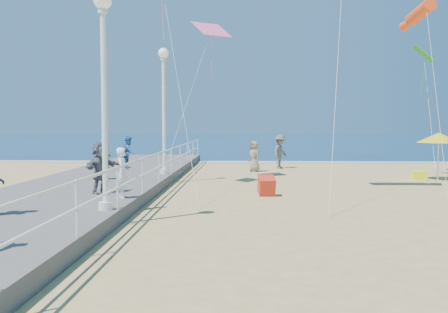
{
  "coord_description": "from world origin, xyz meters",
  "views": [
    {
      "loc": [
        -1.91,
        -12.11,
        2.53
      ],
      "look_at": [
        -2.5,
        2.0,
        1.6
      ],
      "focal_mm": 40.0,
      "sensor_mm": 36.0,
      "label": 1
    }
  ],
  "objects_px": {
    "lamp_post_mid": "(104,77)",
    "beach_walker_a": "(280,152)",
    "toddler_held": "(129,152)",
    "beach_umbrella": "(439,138)",
    "beach_chair_left": "(419,176)",
    "beach_walker_c": "(254,156)",
    "lamp_post_far": "(164,97)",
    "spectator_6": "(106,159)",
    "spectator_5": "(100,168)",
    "woman_holding_toddler": "(123,173)",
    "box_kite": "(267,187)"
  },
  "relations": [
    {
      "from": "lamp_post_mid",
      "to": "beach_walker_a",
      "type": "xyz_separation_m",
      "value": [
        5.45,
        16.22,
        -2.71
      ]
    },
    {
      "from": "toddler_held",
      "to": "beach_walker_a",
      "type": "distance_m",
      "value": 15.13
    },
    {
      "from": "beach_umbrella",
      "to": "beach_chair_left",
      "type": "height_order",
      "value": "beach_umbrella"
    },
    {
      "from": "beach_walker_a",
      "to": "beach_walker_c",
      "type": "relative_size",
      "value": 1.18
    },
    {
      "from": "lamp_post_far",
      "to": "beach_umbrella",
      "type": "relative_size",
      "value": 2.49
    },
    {
      "from": "spectator_6",
      "to": "beach_walker_a",
      "type": "xyz_separation_m",
      "value": [
        7.33,
        9.47,
        -0.23
      ]
    },
    {
      "from": "beach_walker_a",
      "to": "beach_chair_left",
      "type": "bearing_deg",
      "value": -104.7
    },
    {
      "from": "spectator_5",
      "to": "beach_walker_c",
      "type": "relative_size",
      "value": 0.98
    },
    {
      "from": "woman_holding_toddler",
      "to": "spectator_5",
      "type": "relative_size",
      "value": 0.92
    },
    {
      "from": "beach_walker_c",
      "to": "beach_umbrella",
      "type": "height_order",
      "value": "beach_umbrella"
    },
    {
      "from": "lamp_post_mid",
      "to": "toddler_held",
      "type": "distance_m",
      "value": 2.87
    },
    {
      "from": "beach_chair_left",
      "to": "lamp_post_far",
      "type": "bearing_deg",
      "value": -172.32
    },
    {
      "from": "lamp_post_mid",
      "to": "beach_walker_c",
      "type": "bearing_deg",
      "value": 74.46
    },
    {
      "from": "toddler_held",
      "to": "spectator_5",
      "type": "relative_size",
      "value": 0.58
    },
    {
      "from": "beach_walker_c",
      "to": "spectator_5",
      "type": "bearing_deg",
      "value": -55.93
    },
    {
      "from": "toddler_held",
      "to": "beach_walker_a",
      "type": "relative_size",
      "value": 0.48
    },
    {
      "from": "beach_chair_left",
      "to": "beach_walker_a",
      "type": "bearing_deg",
      "value": 135.5
    },
    {
      "from": "spectator_5",
      "to": "beach_walker_a",
      "type": "height_order",
      "value": "spectator_5"
    },
    {
      "from": "lamp_post_mid",
      "to": "lamp_post_far",
      "type": "bearing_deg",
      "value": 90.0
    },
    {
      "from": "spectator_6",
      "to": "beach_chair_left",
      "type": "xyz_separation_m",
      "value": [
        13.14,
        3.77,
        -0.99
      ]
    },
    {
      "from": "lamp_post_mid",
      "to": "beach_walker_c",
      "type": "xyz_separation_m",
      "value": [
        3.95,
        14.21,
        -2.85
      ]
    },
    {
      "from": "beach_walker_a",
      "to": "box_kite",
      "type": "xyz_separation_m",
      "value": [
        -1.25,
        -10.95,
        -0.66
      ]
    },
    {
      "from": "beach_walker_a",
      "to": "beach_walker_c",
      "type": "height_order",
      "value": "beach_walker_a"
    },
    {
      "from": "lamp_post_mid",
      "to": "box_kite",
      "type": "xyz_separation_m",
      "value": [
        4.21,
        5.28,
        -3.36
      ]
    },
    {
      "from": "woman_holding_toddler",
      "to": "toddler_held",
      "type": "relative_size",
      "value": 1.59
    },
    {
      "from": "spectator_5",
      "to": "beach_chair_left",
      "type": "height_order",
      "value": "spectator_5"
    },
    {
      "from": "woman_holding_toddler",
      "to": "toddler_held",
      "type": "xyz_separation_m",
      "value": [
        0.15,
        0.15,
        0.58
      ]
    },
    {
      "from": "woman_holding_toddler",
      "to": "toddler_held",
      "type": "height_order",
      "value": "toddler_held"
    },
    {
      "from": "lamp_post_far",
      "to": "toddler_held",
      "type": "height_order",
      "value": "lamp_post_far"
    },
    {
      "from": "beach_walker_c",
      "to": "box_kite",
      "type": "relative_size",
      "value": 2.7
    },
    {
      "from": "spectator_6",
      "to": "toddler_held",
      "type": "bearing_deg",
      "value": -166.76
    },
    {
      "from": "woman_holding_toddler",
      "to": "beach_walker_c",
      "type": "bearing_deg",
      "value": -18.22
    },
    {
      "from": "lamp_post_far",
      "to": "woman_holding_toddler",
      "type": "xyz_separation_m",
      "value": [
        -0.05,
        -7.05,
        -2.54
      ]
    },
    {
      "from": "spectator_6",
      "to": "beach_chair_left",
      "type": "distance_m",
      "value": 13.7
    },
    {
      "from": "lamp_post_far",
      "to": "box_kite",
      "type": "bearing_deg",
      "value": -41.52
    },
    {
      "from": "toddler_held",
      "to": "beach_walker_a",
      "type": "bearing_deg",
      "value": -20.91
    },
    {
      "from": "lamp_post_mid",
      "to": "beach_umbrella",
      "type": "xyz_separation_m",
      "value": [
        12.12,
        10.57,
        -1.75
      ]
    },
    {
      "from": "beach_umbrella",
      "to": "box_kite",
      "type": "bearing_deg",
      "value": -146.21
    },
    {
      "from": "lamp_post_mid",
      "to": "spectator_5",
      "type": "distance_m",
      "value": 3.94
    },
    {
      "from": "beach_umbrella",
      "to": "beach_chair_left",
      "type": "relative_size",
      "value": 3.89
    },
    {
      "from": "beach_walker_a",
      "to": "beach_umbrella",
      "type": "distance_m",
      "value": 8.79
    },
    {
      "from": "beach_walker_c",
      "to": "lamp_post_far",
      "type": "bearing_deg",
      "value": -69.52
    },
    {
      "from": "lamp_post_mid",
      "to": "toddler_held",
      "type": "xyz_separation_m",
      "value": [
        0.1,
        2.1,
        -1.95
      ]
    },
    {
      "from": "beach_walker_a",
      "to": "beach_walker_c",
      "type": "distance_m",
      "value": 2.52
    },
    {
      "from": "lamp_post_far",
      "to": "beach_umbrella",
      "type": "bearing_deg",
      "value": 7.39
    },
    {
      "from": "lamp_post_far",
      "to": "spectator_6",
      "type": "xyz_separation_m",
      "value": [
        -1.88,
        -2.25,
        -2.47
      ]
    },
    {
      "from": "lamp_post_mid",
      "to": "lamp_post_far",
      "type": "height_order",
      "value": "same"
    },
    {
      "from": "woman_holding_toddler",
      "to": "spectator_6",
      "type": "height_order",
      "value": "spectator_6"
    },
    {
      "from": "spectator_5",
      "to": "box_kite",
      "type": "distance_m",
      "value": 5.77
    },
    {
      "from": "toddler_held",
      "to": "lamp_post_mid",
      "type": "bearing_deg",
      "value": 177.12
    }
  ]
}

